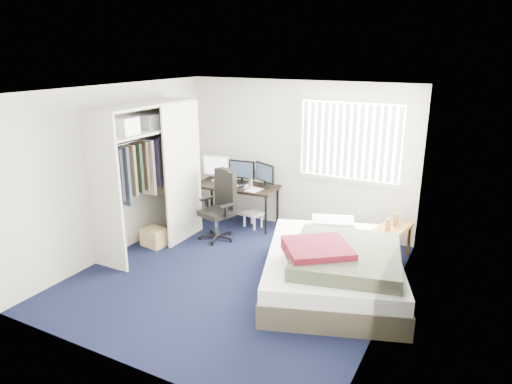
{
  "coord_description": "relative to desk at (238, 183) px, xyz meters",
  "views": [
    {
      "loc": [
        2.85,
        -4.85,
        2.96
      ],
      "look_at": [
        0.1,
        0.4,
        1.11
      ],
      "focal_mm": 32.0,
      "sensor_mm": 36.0,
      "label": 1
    }
  ],
  "objects": [
    {
      "name": "window_assembly",
      "position": [
        1.87,
        0.29,
        0.86
      ],
      "size": [
        1.72,
        0.09,
        1.32
      ],
      "color": "white",
      "rests_on": "ground"
    },
    {
      "name": "closet",
      "position": [
        -0.7,
        -1.49,
        0.61
      ],
      "size": [
        0.64,
        1.84,
        2.22
      ],
      "color": "beige",
      "rests_on": "ground"
    },
    {
      "name": "office_chair",
      "position": [
        0.08,
        -0.72,
        -0.3
      ],
      "size": [
        0.67,
        0.67,
        1.15
      ],
      "color": "black",
      "rests_on": "ground"
    },
    {
      "name": "nightstand",
      "position": [
        2.72,
        -0.26,
        -0.3
      ],
      "size": [
        0.51,
        0.8,
        0.69
      ],
      "color": "brown",
      "rests_on": "ground"
    },
    {
      "name": "footstool",
      "position": [
        0.33,
        -0.05,
        -0.53
      ],
      "size": [
        0.4,
        0.36,
        0.27
      ],
      "color": "white",
      "rests_on": "ground"
    },
    {
      "name": "desk",
      "position": [
        0.0,
        0.0,
        0.0
      ],
      "size": [
        1.48,
        0.78,
        1.17
      ],
      "color": "black",
      "rests_on": "ground"
    },
    {
      "name": "bed",
      "position": [
        2.25,
        -1.45,
        -0.44
      ],
      "size": [
        2.32,
        2.66,
        0.73
      ],
      "color": "#433D30",
      "rests_on": "ground"
    },
    {
      "name": "pine_box",
      "position": [
        -0.68,
        -1.47,
        -0.6
      ],
      "size": [
        0.41,
        0.33,
        0.28
      ],
      "primitive_type": "cube",
      "rotation": [
        0.0,
        0.0,
        -0.14
      ],
      "color": "tan",
      "rests_on": "ground"
    },
    {
      "name": "ground",
      "position": [
        0.97,
        -1.76,
        -0.74
      ],
      "size": [
        4.2,
        4.2,
        0.0
      ],
      "primitive_type": "plane",
      "color": "black",
      "rests_on": "ground"
    },
    {
      "name": "room_shell",
      "position": [
        0.97,
        -1.76,
        0.77
      ],
      "size": [
        4.2,
        4.2,
        4.2
      ],
      "color": "silver",
      "rests_on": "ground"
    }
  ]
}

